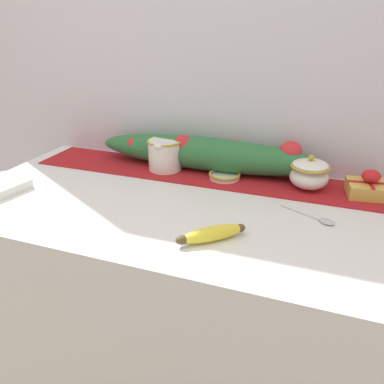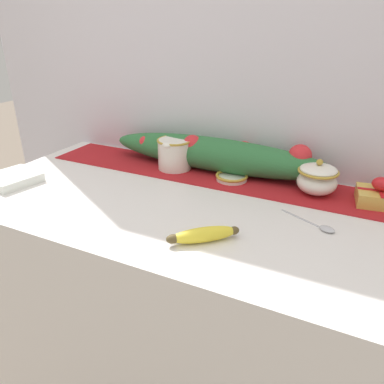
{
  "view_description": "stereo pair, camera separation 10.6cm",
  "coord_description": "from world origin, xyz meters",
  "px_view_note": "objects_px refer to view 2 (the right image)",
  "views": [
    {
      "loc": [
        0.38,
        -0.93,
        1.42
      ],
      "look_at": [
        0.05,
        -0.03,
        0.98
      ],
      "focal_mm": 35.0,
      "sensor_mm": 36.0,
      "label": 1
    },
    {
      "loc": [
        0.48,
        -0.89,
        1.42
      ],
      "look_at": [
        0.05,
        -0.03,
        0.98
      ],
      "focal_mm": 35.0,
      "sensor_mm": 36.0,
      "label": 2
    }
  ],
  "objects_px": {
    "spoon": "(324,228)",
    "cream_pitcher": "(175,153)",
    "banana": "(203,235)",
    "gift_box": "(380,195)",
    "napkin_stack": "(13,179)",
    "sugar_bowl": "(317,179)",
    "small_dish": "(232,177)"
  },
  "relations": [
    {
      "from": "small_dish",
      "to": "gift_box",
      "type": "relative_size",
      "value": 0.8
    },
    {
      "from": "small_dish",
      "to": "banana",
      "type": "bearing_deg",
      "value": -79.28
    },
    {
      "from": "sugar_bowl",
      "to": "small_dish",
      "type": "xyz_separation_m",
      "value": [
        -0.27,
        -0.01,
        -0.04
      ]
    },
    {
      "from": "sugar_bowl",
      "to": "gift_box",
      "type": "xyz_separation_m",
      "value": [
        0.18,
        0.0,
        -0.02
      ]
    },
    {
      "from": "cream_pitcher",
      "to": "banana",
      "type": "bearing_deg",
      "value": -53.55
    },
    {
      "from": "sugar_bowl",
      "to": "napkin_stack",
      "type": "height_order",
      "value": "sugar_bowl"
    },
    {
      "from": "gift_box",
      "to": "spoon",
      "type": "bearing_deg",
      "value": -118.84
    },
    {
      "from": "banana",
      "to": "gift_box",
      "type": "bearing_deg",
      "value": 47.41
    },
    {
      "from": "small_dish",
      "to": "napkin_stack",
      "type": "relative_size",
      "value": 0.75
    },
    {
      "from": "sugar_bowl",
      "to": "napkin_stack",
      "type": "distance_m",
      "value": 0.98
    },
    {
      "from": "spoon",
      "to": "gift_box",
      "type": "bearing_deg",
      "value": 86.81
    },
    {
      "from": "banana",
      "to": "napkin_stack",
      "type": "height_order",
      "value": "banana"
    },
    {
      "from": "small_dish",
      "to": "spoon",
      "type": "xyz_separation_m",
      "value": [
        0.33,
        -0.2,
        -0.01
      ]
    },
    {
      "from": "napkin_stack",
      "to": "gift_box",
      "type": "distance_m",
      "value": 1.15
    },
    {
      "from": "napkin_stack",
      "to": "gift_box",
      "type": "xyz_separation_m",
      "value": [
        1.1,
        0.35,
        0.02
      ]
    },
    {
      "from": "cream_pitcher",
      "to": "sugar_bowl",
      "type": "xyz_separation_m",
      "value": [
        0.5,
        -0.0,
        -0.01
      ]
    },
    {
      "from": "sugar_bowl",
      "to": "napkin_stack",
      "type": "bearing_deg",
      "value": -159.16
    },
    {
      "from": "sugar_bowl",
      "to": "banana",
      "type": "relative_size",
      "value": 0.8
    },
    {
      "from": "banana",
      "to": "napkin_stack",
      "type": "relative_size",
      "value": 1.06
    },
    {
      "from": "spoon",
      "to": "cream_pitcher",
      "type": "bearing_deg",
      "value": -175.46
    },
    {
      "from": "sugar_bowl",
      "to": "spoon",
      "type": "distance_m",
      "value": 0.23
    },
    {
      "from": "small_dish",
      "to": "napkin_stack",
      "type": "bearing_deg",
      "value": -152.48
    },
    {
      "from": "napkin_stack",
      "to": "cream_pitcher",
      "type": "bearing_deg",
      "value": 39.72
    },
    {
      "from": "small_dish",
      "to": "banana",
      "type": "distance_m",
      "value": 0.4
    },
    {
      "from": "small_dish",
      "to": "sugar_bowl",
      "type": "bearing_deg",
      "value": 2.68
    },
    {
      "from": "sugar_bowl",
      "to": "gift_box",
      "type": "bearing_deg",
      "value": 1.39
    },
    {
      "from": "spoon",
      "to": "napkin_stack",
      "type": "distance_m",
      "value": 0.99
    },
    {
      "from": "small_dish",
      "to": "gift_box",
      "type": "distance_m",
      "value": 0.45
    },
    {
      "from": "cream_pitcher",
      "to": "napkin_stack",
      "type": "relative_size",
      "value": 0.99
    },
    {
      "from": "small_dish",
      "to": "cream_pitcher",
      "type": "bearing_deg",
      "value": 176.52
    },
    {
      "from": "sugar_bowl",
      "to": "spoon",
      "type": "xyz_separation_m",
      "value": [
        0.06,
        -0.21,
        -0.05
      ]
    },
    {
      "from": "napkin_stack",
      "to": "gift_box",
      "type": "relative_size",
      "value": 1.07
    }
  ]
}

